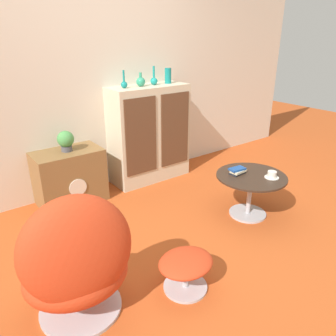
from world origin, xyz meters
TOP-DOWN VIEW (x-y plane):
  - ground_plane at (0.00, 0.00)m, footprint 12.00×12.00m
  - wall_back at (0.00, 1.63)m, footprint 6.40×0.06m
  - sideboard at (0.55, 1.41)m, footprint 0.96×0.39m
  - tv_console at (-0.48, 1.40)m, footprint 0.69×0.41m
  - egg_chair at (-1.02, -0.14)m, footprint 0.75×0.70m
  - ottoman at (-0.34, -0.35)m, footprint 0.40×0.34m
  - coffee_table at (0.83, 0.07)m, footprint 0.67×0.67m
  - vase_leftmost at (0.24, 1.41)m, footprint 0.07×0.07m
  - vase_inner_left at (0.46, 1.41)m, footprint 0.10×0.10m
  - vase_inner_right at (0.63, 1.41)m, footprint 0.08×0.08m
  - vase_rightmost at (0.84, 1.41)m, footprint 0.08×0.08m
  - potted_plant at (-0.47, 1.40)m, footprint 0.17×0.17m
  - teacup at (0.94, -0.08)m, footprint 0.13×0.13m
  - book_stack at (0.75, 0.18)m, footprint 0.17×0.11m

SIDE VIEW (x-z plane):
  - ground_plane at x=0.00m, z-range 0.00..0.00m
  - ottoman at x=-0.34m, z-range 0.06..0.33m
  - tv_console at x=-0.48m, z-range 0.00..0.58m
  - coffee_table at x=0.83m, z-range 0.10..0.53m
  - egg_chair at x=-1.02m, z-range -0.04..0.87m
  - teacup at x=0.94m, z-range 0.42..0.49m
  - book_stack at x=0.75m, z-range 0.43..0.49m
  - sideboard at x=0.55m, z-range 0.00..1.14m
  - potted_plant at x=-0.47m, z-range 0.59..0.80m
  - vase_leftmost at x=0.24m, z-range 1.10..1.28m
  - vase_inner_left at x=0.46m, z-range 1.12..1.27m
  - vase_inner_right at x=0.63m, z-range 1.09..1.30m
  - vase_rightmost at x=0.84m, z-range 1.14..1.32m
  - wall_back at x=0.00m, z-range 0.00..2.60m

